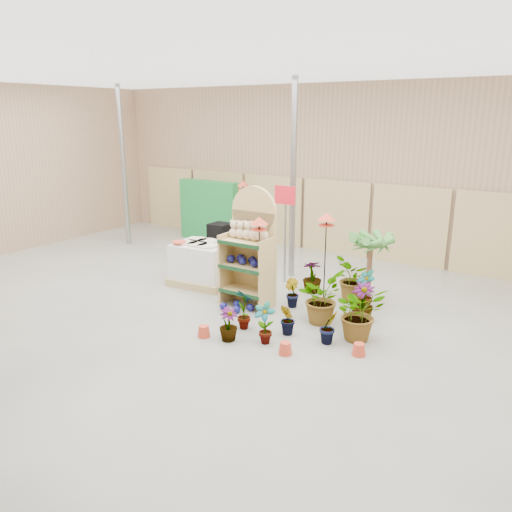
{
  "coord_description": "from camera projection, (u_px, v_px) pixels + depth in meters",
  "views": [
    {
      "loc": [
        5.46,
        -6.42,
        3.68
      ],
      "look_at": [
        0.3,
        1.5,
        1.0
      ],
      "focal_mm": 35.0,
      "sensor_mm": 36.0,
      "label": 1
    }
  ],
  "objects": [
    {
      "name": "potted_plant_11",
      "position": [
        312.0,
        276.0,
        10.65
      ],
      "size": [
        0.56,
        0.56,
        0.71
      ],
      "primitive_type": "imported",
      "rotation": [
        0.0,
        0.0,
        3.77
      ],
      "color": "#3F8433",
      "rests_on": "ground"
    },
    {
      "name": "bird_table_right",
      "position": [
        327.0,
        220.0,
        9.23
      ],
      "size": [
        0.34,
        0.34,
        1.94
      ],
      "color": "black",
      "rests_on": "ground"
    },
    {
      "name": "potted_plant_10",
      "position": [
        359.0,
        313.0,
        8.38
      ],
      "size": [
        1.1,
        1.13,
        0.95
      ],
      "primitive_type": "imported",
      "rotation": [
        0.0,
        0.0,
        0.94
      ],
      "color": "#3F8433",
      "rests_on": "ground"
    },
    {
      "name": "potted_plant_2",
      "position": [
        321.0,
        297.0,
        9.08
      ],
      "size": [
        0.85,
        0.95,
        0.95
      ],
      "primitive_type": "imported",
      "rotation": [
        0.0,
        0.0,
        1.7
      ],
      "color": "#3F8433",
      "rests_on": "ground"
    },
    {
      "name": "bird_table_front",
      "position": [
        259.0,
        224.0,
        9.15
      ],
      "size": [
        0.34,
        0.34,
        1.89
      ],
      "color": "black",
      "rests_on": "ground"
    },
    {
      "name": "potted_plant_8",
      "position": [
        265.0,
        323.0,
        8.25
      ],
      "size": [
        0.4,
        0.29,
        0.72
      ],
      "primitive_type": "imported",
      "rotation": [
        0.0,
        0.0,
        0.09
      ],
      "color": "#3F8433",
      "rests_on": "ground"
    },
    {
      "name": "display_shelf",
      "position": [
        251.0,
        252.0,
        9.83
      ],
      "size": [
        1.0,
        0.63,
        2.37
      ],
      "rotation": [
        0.0,
        0.0,
        0.01
      ],
      "color": "tan",
      "rests_on": "ground"
    },
    {
      "name": "potted_plant_4",
      "position": [
        366.0,
        289.0,
        9.73
      ],
      "size": [
        0.51,
        0.47,
        0.8
      ],
      "primitive_type": "imported",
      "rotation": [
        0.0,
        0.0,
        5.71
      ],
      "color": "#3F8433",
      "rests_on": "ground"
    },
    {
      "name": "gazing_balls_floor",
      "position": [
        237.0,
        307.0,
        9.72
      ],
      "size": [
        0.63,
        0.39,
        0.15
      ],
      "color": "navy",
      "rests_on": "ground"
    },
    {
      "name": "offer_sign",
      "position": [
        285.0,
        214.0,
        10.97
      ],
      "size": [
        0.5,
        0.08,
        2.2
      ],
      "color": "gray",
      "rests_on": "ground"
    },
    {
      "name": "potted_plant_1",
      "position": [
        288.0,
        320.0,
        8.57
      ],
      "size": [
        0.4,
        0.41,
        0.57
      ],
      "primitive_type": "imported",
      "rotation": [
        0.0,
        0.0,
        5.39
      ],
      "color": "#3F8433",
      "rests_on": "ground"
    },
    {
      "name": "bird_table_back",
      "position": [
        243.0,
        186.0,
        13.58
      ],
      "size": [
        0.34,
        0.34,
        1.96
      ],
      "color": "black",
      "rests_on": "ground"
    },
    {
      "name": "potted_plant_6",
      "position": [
        354.0,
        279.0,
        10.16
      ],
      "size": [
        0.96,
        1.02,
        0.92
      ],
      "primitive_type": "imported",
      "rotation": [
        0.0,
        0.0,
        5.07
      ],
      "color": "#3F8433",
      "rests_on": "ground"
    },
    {
      "name": "potted_plant_0",
      "position": [
        245.0,
        309.0,
        8.81
      ],
      "size": [
        0.46,
        0.37,
        0.76
      ],
      "primitive_type": "imported",
      "rotation": [
        0.0,
        0.0,
        2.87
      ],
      "color": "#3F8433",
      "rests_on": "ground"
    },
    {
      "name": "potted_plant_9",
      "position": [
        329.0,
        327.0,
        8.28
      ],
      "size": [
        0.38,
        0.41,
        0.58
      ],
      "primitive_type": "imported",
      "rotation": [
        0.0,
        0.0,
        1.06
      ],
      "color": "#3F8433",
      "rests_on": "ground"
    },
    {
      "name": "gazing_balls_shelf",
      "position": [
        247.0,
        261.0,
        9.76
      ],
      "size": [
        0.87,
        0.3,
        0.17
      ],
      "color": "navy",
      "rests_on": "display_shelf"
    },
    {
      "name": "potted_plant_3",
      "position": [
        362.0,
        303.0,
        9.13
      ],
      "size": [
        0.45,
        0.45,
        0.73
      ],
      "primitive_type": "imported",
      "rotation": [
        0.0,
        0.0,
        0.1
      ],
      "color": "#3F8433",
      "rests_on": "ground"
    },
    {
      "name": "room",
      "position": [
        225.0,
        198.0,
        9.18
      ],
      "size": [
        15.2,
        12.1,
        4.7
      ],
      "color": "gray",
      "rests_on": "ground"
    },
    {
      "name": "charcoal_planters",
      "position": [
        220.0,
        242.0,
        12.9
      ],
      "size": [
        0.5,
        0.5,
        1.0
      ],
      "color": "black",
      "rests_on": "ground"
    },
    {
      "name": "potted_plant_5",
      "position": [
        292.0,
        293.0,
        9.87
      ],
      "size": [
        0.39,
        0.36,
        0.57
      ],
      "primitive_type": "imported",
      "rotation": [
        0.0,
        0.0,
        2.72
      ],
      "color": "#3F8433",
      "rests_on": "ground"
    },
    {
      "name": "trellis_stock",
      "position": [
        209.0,
        211.0,
        14.99
      ],
      "size": [
        2.0,
        0.3,
        1.8
      ],
      "primitive_type": "cube",
      "color": "#197733",
      "rests_on": "ground"
    },
    {
      "name": "palm",
      "position": [
        371.0,
        241.0,
        9.6
      ],
      "size": [
        0.7,
        0.7,
        1.59
      ],
      "color": "brown",
      "rests_on": "ground"
    },
    {
      "name": "pallet_stack",
      "position": [
        203.0,
        264.0,
        11.17
      ],
      "size": [
        1.42,
        1.22,
        0.98
      ],
      "rotation": [
        0.0,
        0.0,
        0.1
      ],
      "color": "tan",
      "rests_on": "ground"
    },
    {
      "name": "potted_plant_7",
      "position": [
        228.0,
        325.0,
        8.38
      ],
      "size": [
        0.42,
        0.42,
        0.57
      ],
      "primitive_type": "imported",
      "rotation": [
        0.0,
        0.0,
        1.13
      ],
      "color": "#3F8433",
      "rests_on": "ground"
    },
    {
      "name": "teddy_bears",
      "position": [
        250.0,
        232.0,
        9.61
      ],
      "size": [
        0.88,
        0.24,
        0.39
      ],
      "color": "beige",
      "rests_on": "display_shelf"
    }
  ]
}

